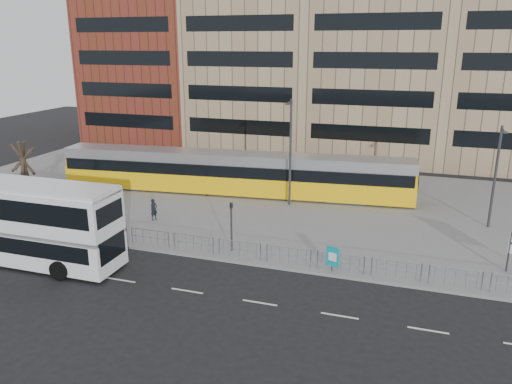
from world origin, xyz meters
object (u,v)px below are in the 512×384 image
(bare_tree, at_px, (20,139))
(lamp_post_west, at_px, (290,149))
(ad_panel, at_px, (333,257))
(lamp_post_east, at_px, (496,173))
(double_decker_bus, at_px, (20,219))
(tram, at_px, (233,173))
(pedestrian, at_px, (154,209))
(traffic_light_west, at_px, (231,220))

(bare_tree, bearing_deg, lamp_post_west, 18.36)
(bare_tree, bearing_deg, ad_panel, -10.04)
(lamp_post_west, bearing_deg, lamp_post_east, -2.15)
(double_decker_bus, distance_m, ad_panel, 18.11)
(lamp_post_west, xyz_separation_m, bare_tree, (-19.56, -6.49, 0.79))
(tram, bearing_deg, lamp_post_west, -22.84)
(tram, relative_size, pedestrian, 19.02)
(bare_tree, bearing_deg, tram, 29.85)
(tram, height_order, bare_tree, bare_tree)
(double_decker_bus, bearing_deg, ad_panel, 12.62)
(pedestrian, bearing_deg, tram, 0.55)
(double_decker_bus, xyz_separation_m, traffic_light_west, (11.19, 4.98, -0.51))
(lamp_post_west, bearing_deg, pedestrian, -142.53)
(ad_panel, relative_size, bare_tree, 0.20)
(lamp_post_west, relative_size, bare_tree, 1.11)
(double_decker_bus, xyz_separation_m, pedestrian, (3.88, 8.44, -1.70))
(traffic_light_west, distance_m, lamp_post_east, 18.25)
(tram, bearing_deg, bare_tree, -155.99)
(traffic_light_west, relative_size, lamp_post_east, 0.44)
(tram, height_order, pedestrian, tram)
(tram, distance_m, ad_panel, 16.49)
(traffic_light_west, xyz_separation_m, bare_tree, (-18.46, 3.43, 3.34))
(double_decker_bus, bearing_deg, bare_tree, 130.64)
(pedestrian, distance_m, lamp_post_east, 23.81)
(double_decker_bus, distance_m, bare_tree, 11.46)
(traffic_light_west, xyz_separation_m, lamp_post_east, (15.54, 9.37, 1.94))
(traffic_light_west, relative_size, lamp_post_west, 0.37)
(pedestrian, height_order, lamp_post_east, lamp_post_east)
(lamp_post_west, distance_m, lamp_post_east, 14.47)
(lamp_post_east, bearing_deg, double_decker_bus, -151.77)
(ad_panel, height_order, traffic_light_west, traffic_light_west)
(double_decker_bus, height_order, traffic_light_west, double_decker_bus)
(tram, xyz_separation_m, traffic_light_west, (4.28, -11.56, 0.22))
(lamp_post_east, bearing_deg, pedestrian, -165.51)
(bare_tree, bearing_deg, double_decker_bus, -49.16)
(double_decker_bus, bearing_deg, lamp_post_east, 28.03)
(pedestrian, bearing_deg, traffic_light_west, -94.27)
(bare_tree, bearing_deg, lamp_post_east, 9.92)
(traffic_light_west, distance_m, lamp_post_west, 10.30)
(tram, xyz_separation_m, lamp_post_west, (5.38, -1.65, 2.77))
(ad_panel, xyz_separation_m, pedestrian, (-13.71, 4.44, -0.07))
(double_decker_bus, bearing_deg, lamp_post_west, 50.27)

